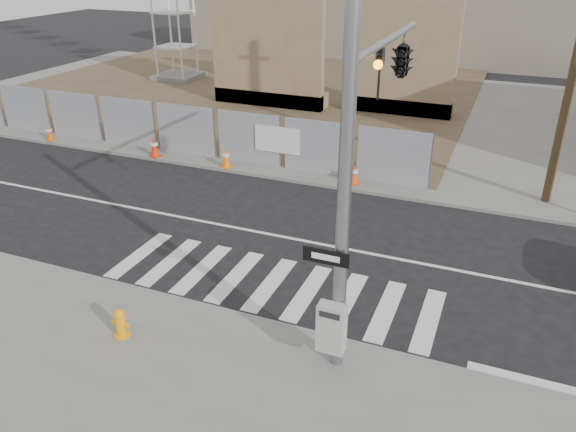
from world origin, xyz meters
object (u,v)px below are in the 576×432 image
at_px(signal_pole, 385,105).
at_px(traffic_cone_c, 226,158).
at_px(traffic_cone_b, 154,147).
at_px(traffic_cone_d, 354,174).
at_px(fire_hydrant, 120,323).
at_px(traffic_cone_a, 49,133).

height_order(signal_pole, traffic_cone_c, signal_pole).
bearing_deg(traffic_cone_b, traffic_cone_d, 1.85).
distance_m(fire_hydrant, traffic_cone_b, 11.63).
bearing_deg(traffic_cone_c, traffic_cone_d, 3.05).
bearing_deg(traffic_cone_b, fire_hydrant, -59.18).
relative_size(fire_hydrant, traffic_cone_b, 0.86).
bearing_deg(fire_hydrant, traffic_cone_d, 81.02).
relative_size(traffic_cone_b, traffic_cone_c, 1.06).
bearing_deg(signal_pole, traffic_cone_a, 158.47).
bearing_deg(signal_pole, traffic_cone_d, 109.65).
height_order(traffic_cone_a, traffic_cone_c, traffic_cone_c).
bearing_deg(signal_pole, traffic_cone_c, 139.42).
bearing_deg(traffic_cone_a, traffic_cone_b, -0.40).
bearing_deg(traffic_cone_b, traffic_cone_c, 0.00).
xyz_separation_m(signal_pole, fire_hydrant, (-4.59, -3.72, -4.33)).
bearing_deg(signal_pole, fire_hydrant, -140.97).
bearing_deg(traffic_cone_a, traffic_cone_c, -0.25).
xyz_separation_m(traffic_cone_a, traffic_cone_c, (8.66, -0.04, 0.03)).
relative_size(fire_hydrant, traffic_cone_a, 1.00).
distance_m(fire_hydrant, traffic_cone_a, 15.17).
distance_m(fire_hydrant, traffic_cone_c, 10.35).
bearing_deg(traffic_cone_a, traffic_cone_d, 0.96).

